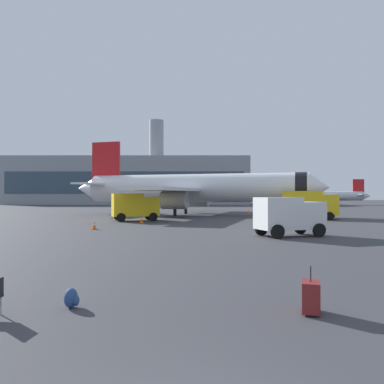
% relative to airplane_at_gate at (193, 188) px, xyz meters
% --- Properties ---
extents(airplane_at_gate, '(35.14, 32.05, 10.50)m').
position_rel_airplane_at_gate_xyz_m(airplane_at_gate, '(0.00, 0.00, 0.00)').
color(airplane_at_gate, white).
rests_on(airplane_at_gate, ground).
extents(airplane_taxiing, '(23.81, 21.52, 6.99)m').
position_rel_airplane_at_gate_xyz_m(airplane_taxiing, '(35.99, 51.59, -1.22)').
color(airplane_taxiing, silver).
rests_on(airplane_taxiing, ground).
extents(service_truck, '(5.26, 3.78, 2.90)m').
position_rel_airplane_at_gate_xyz_m(service_truck, '(-6.21, -11.51, -2.05)').
color(service_truck, yellow).
rests_on(service_truck, ground).
extents(fuel_truck, '(6.46, 4.59, 3.20)m').
position_rel_airplane_at_gate_xyz_m(fuel_truck, '(13.40, -8.53, -1.88)').
color(fuel_truck, yellow).
rests_on(fuel_truck, ground).
extents(cargo_van, '(4.81, 3.45, 2.60)m').
position_rel_airplane_at_gate_xyz_m(cargo_van, '(6.31, -26.78, -2.21)').
color(cargo_van, white).
rests_on(cargo_van, ground).
extents(safety_cone_near, '(0.44, 0.44, 0.65)m').
position_rel_airplane_at_gate_xyz_m(safety_cone_near, '(-7.89, -21.80, -3.33)').
color(safety_cone_near, '#F2590C').
rests_on(safety_cone_near, ground).
extents(safety_cone_mid, '(0.44, 0.44, 0.66)m').
position_rel_airplane_at_gate_xyz_m(safety_cone_mid, '(-5.96, 10.47, -3.33)').
color(safety_cone_mid, '#F2590C').
rests_on(safety_cone_mid, ground).
extents(safety_cone_far, '(0.44, 0.44, 0.76)m').
position_rel_airplane_at_gate_xyz_m(safety_cone_far, '(-5.04, -15.00, -3.28)').
color(safety_cone_far, '#F2590C').
rests_on(safety_cone_far, ground).
extents(safety_cone_outer, '(0.44, 0.44, 0.63)m').
position_rel_airplane_at_gate_xyz_m(safety_cone_outer, '(8.00, 2.77, -3.35)').
color(safety_cone_outer, '#F2590C').
rests_on(safety_cone_outer, ground).
extents(rolling_suitcase, '(0.56, 0.72, 1.10)m').
position_rel_airplane_at_gate_xyz_m(rolling_suitcase, '(2.65, -43.24, -3.27)').
color(rolling_suitcase, maroon).
rests_on(rolling_suitcase, ground).
extents(traveller_backpack, '(0.36, 0.40, 0.48)m').
position_rel_airplane_at_gate_xyz_m(traveller_backpack, '(-3.05, -42.80, -3.42)').
color(traveller_backpack, navy).
rests_on(traveller_backpack, ground).
extents(terminal_building, '(70.25, 23.12, 25.78)m').
position_rel_airplane_at_gate_xyz_m(terminal_building, '(-18.87, 65.41, 3.37)').
color(terminal_building, gray).
rests_on(terminal_building, ground).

